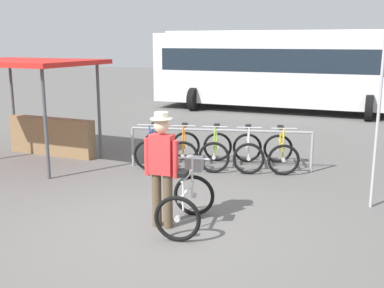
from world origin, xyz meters
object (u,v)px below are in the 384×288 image
object	(u,v)px
racked_bike_yellow	(281,152)
racked_bike_blue	(153,148)
racked_bike_orange	(184,149)
market_stall	(37,99)
racked_bike_lime	(216,150)
bus_distant	(283,66)
person_with_featured_bike	(162,165)
featured_bicycle	(188,197)
racked_bike_white	(248,151)

from	to	relation	value
racked_bike_yellow	racked_bike_blue	bearing A→B (deg)	-175.28
racked_bike_orange	market_stall	world-z (taller)	market_stall
racked_bike_lime	bus_distant	distance (m)	8.97
person_with_featured_bike	market_stall	world-z (taller)	market_stall
racked_bike_yellow	bus_distant	world-z (taller)	bus_distant
racked_bike_lime	person_with_featured_bike	bearing A→B (deg)	-92.86
featured_bicycle	racked_bike_lime	bearing A→B (deg)	92.94
racked_bike_blue	person_with_featured_bike	bearing A→B (deg)	-70.36
racked_bike_lime	racked_bike_yellow	distance (m)	1.40
featured_bicycle	person_with_featured_bike	size ratio (longest dim) A/B	0.68
racked_bike_orange	featured_bicycle	xyz separation A→B (m)	(0.87, -3.34, 0.08)
racked_bike_orange	bus_distant	bearing A→B (deg)	78.60
racked_bike_lime	person_with_featured_bike	distance (m)	3.58
racked_bike_lime	market_stall	size ratio (longest dim) A/B	0.34
racked_bike_white	racked_bike_lime	bearing A→B (deg)	-175.28
person_with_featured_bike	bus_distant	world-z (taller)	bus_distant
featured_bicycle	bus_distant	distance (m)	12.29
featured_bicycle	bus_distant	world-z (taller)	bus_distant
bus_distant	market_stall	bearing A→B (deg)	-120.18
racked_bike_lime	racked_bike_white	xyz separation A→B (m)	(0.70, 0.06, 0.00)
racked_bike_lime	bus_distant	bearing A→B (deg)	82.95
racked_bike_lime	featured_bicycle	size ratio (longest dim) A/B	1.00
racked_bike_orange	featured_bicycle	size ratio (longest dim) A/B	1.01
racked_bike_yellow	bus_distant	bearing A→B (deg)	92.03
featured_bicycle	person_with_featured_bike	world-z (taller)	person_with_featured_bike
racked_bike_lime	racked_bike_yellow	world-z (taller)	same
racked_bike_lime	market_stall	xyz separation A→B (m)	(-4.14, -0.20, 1.03)
racked_bike_yellow	racked_bike_lime	bearing A→B (deg)	-175.28
racked_bike_white	market_stall	size ratio (longest dim) A/B	0.34
racked_bike_blue	featured_bicycle	bearing A→B (deg)	-64.41
racked_bike_white	racked_bike_yellow	distance (m)	0.70
racked_bike_white	racked_bike_yellow	bearing A→B (deg)	4.72
racked_bike_lime	market_stall	distance (m)	4.27
market_stall	person_with_featured_bike	bearing A→B (deg)	-40.05
racked_bike_blue	featured_bicycle	distance (m)	3.64
racked_bike_blue	racked_bike_yellow	distance (m)	2.80
bus_distant	market_stall	size ratio (longest dim) A/B	2.95
racked_bike_blue	racked_bike_white	world-z (taller)	same
racked_bike_yellow	person_with_featured_bike	xyz separation A→B (m)	(-1.57, -3.65, 0.58)
racked_bike_blue	market_stall	world-z (taller)	market_stall
racked_bike_blue	racked_bike_white	size ratio (longest dim) A/B	0.97
bus_distant	market_stall	xyz separation A→B (m)	(-5.23, -8.99, -0.35)
racked_bike_blue	racked_bike_yellow	bearing A→B (deg)	4.72
featured_bicycle	racked_bike_blue	bearing A→B (deg)	115.59
racked_bike_orange	bus_distant	world-z (taller)	bus_distant
racked_bike_lime	bus_distant	world-z (taller)	bus_distant
bus_distant	market_stall	distance (m)	10.41
racked_bike_white	bus_distant	world-z (taller)	bus_distant
bus_distant	market_stall	world-z (taller)	bus_distant
market_stall	bus_distant	bearing A→B (deg)	59.82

